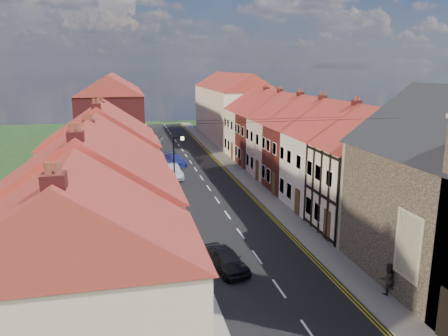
% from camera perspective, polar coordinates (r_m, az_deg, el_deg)
% --- Properties ---
extents(road, '(7.00, 90.00, 0.02)m').
position_cam_1_polar(road, '(45.88, -2.94, -1.30)').
color(road, black).
rests_on(road, ground).
extents(pavement_left, '(1.80, 90.00, 0.12)m').
position_cam_1_polar(pavement_left, '(45.36, -8.43, -1.53)').
color(pavement_left, gray).
rests_on(pavement_left, ground).
extents(pavement_right, '(1.80, 90.00, 0.12)m').
position_cam_1_polar(pavement_right, '(46.78, 2.38, -0.95)').
color(pavement_right, gray).
rests_on(pavement_right, ground).
extents(cottage_r_tudor, '(8.30, 5.20, 9.00)m').
position_cam_1_polar(cottage_r_tudor, '(32.09, 19.06, -0.15)').
color(cottage_r_tudor, white).
rests_on(cottage_r_tudor, ground).
extents(cottage_r_white_near, '(8.30, 6.00, 9.00)m').
position_cam_1_polar(cottage_r_white_near, '(36.69, 14.74, 1.76)').
color(cottage_r_white_near, white).
rests_on(cottage_r_white_near, ground).
extents(cottage_r_cream_mid, '(8.30, 5.20, 9.00)m').
position_cam_1_polar(cottage_r_cream_mid, '(41.47, 11.35, 3.22)').
color(cottage_r_cream_mid, '#5C1A1C').
rests_on(cottage_r_cream_mid, ground).
extents(cottage_r_pink, '(8.30, 6.00, 9.00)m').
position_cam_1_polar(cottage_r_pink, '(46.39, 8.66, 4.36)').
color(cottage_r_pink, '#C7A99E').
rests_on(cottage_r_pink, ground).
extents(cottage_r_white_far, '(8.30, 5.20, 9.00)m').
position_cam_1_polar(cottage_r_white_far, '(51.40, 6.49, 5.28)').
color(cottage_r_white_far, '#5C1A1C').
rests_on(cottage_r_white_far, ground).
extents(cottage_r_cream_far, '(8.30, 6.00, 9.00)m').
position_cam_1_polar(cottage_r_cream_far, '(56.49, 4.70, 6.02)').
color(cottage_r_cream_far, white).
rests_on(cottage_r_cream_far, ground).
extents(cottage_l_brick_near, '(8.30, 5.70, 8.80)m').
position_cam_1_polar(cottage_l_brick_near, '(15.40, -18.82, -14.95)').
color(cottage_l_brick_near, '#C7A99E').
rests_on(cottage_l_brick_near, ground).
extents(cottage_l_cream, '(8.30, 6.30, 9.10)m').
position_cam_1_polar(cottage_l_cream, '(20.64, -17.24, -7.07)').
color(cottage_l_cream, '#C7A99E').
rests_on(cottage_l_cream, ground).
extents(cottage_l_white, '(8.30, 6.90, 8.80)m').
position_cam_1_polar(cottage_l_white, '(26.78, -16.22, -2.72)').
color(cottage_l_white, white).
rests_on(cottage_l_white, ground).
extents(cottage_l_brick_mid, '(8.30, 5.70, 9.10)m').
position_cam_1_polar(cottage_l_brick_mid, '(32.65, -15.65, 0.42)').
color(cottage_l_brick_mid, '#C7A99E').
rests_on(cottage_l_brick_mid, ground).
extents(cottage_l_pink, '(8.30, 6.30, 8.80)m').
position_cam_1_polar(cottage_l_pink, '(38.36, -15.24, 2.05)').
color(cottage_l_pink, '#C7A99E').
rests_on(cottage_l_pink, ground).
extents(block_right_far, '(8.30, 24.20, 10.50)m').
position_cam_1_polar(block_right_far, '(71.08, 1.02, 8.18)').
color(block_right_far, white).
rests_on(block_right_far, ground).
extents(block_left_far, '(8.30, 24.20, 10.50)m').
position_cam_1_polar(block_left_far, '(64.13, -14.38, 7.24)').
color(block_left_far, '#5C1A1C').
rests_on(block_left_far, ground).
extents(lamppost, '(0.88, 0.15, 6.00)m').
position_cam_1_polar(lamppost, '(34.91, -6.38, -0.03)').
color(lamppost, black).
rests_on(lamppost, pavement_left).
extents(car_near, '(2.55, 4.17, 1.33)m').
position_cam_1_polar(car_near, '(25.55, 0.13, -11.82)').
color(car_near, black).
rests_on(car_near, ground).
extents(car_mid, '(2.41, 4.79, 1.51)m').
position_cam_1_polar(car_mid, '(45.88, -7.02, -0.43)').
color(car_mid, '#B1B2B9').
rests_on(car_mid, ground).
extents(car_far, '(2.87, 4.79, 1.30)m').
position_cam_1_polar(car_far, '(51.95, -6.42, 1.07)').
color(car_far, navy).
rests_on(car_far, ground).
extents(car_distant, '(2.53, 4.09, 1.06)m').
position_cam_1_polar(car_distant, '(66.84, -8.87, 3.59)').
color(car_distant, '#929499').
rests_on(car_distant, ground).
extents(pedestrian_left, '(0.64, 0.52, 1.53)m').
position_cam_1_polar(pedestrian_left, '(21.81, -4.08, -15.85)').
color(pedestrian_left, black).
rests_on(pedestrian_left, pavement_left).
extents(pedestrian_right, '(0.84, 0.67, 1.66)m').
position_cam_1_polar(pedestrian_right, '(24.25, 20.58, -13.40)').
color(pedestrian_right, '#2B2722').
rests_on(pedestrian_right, pavement_right).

